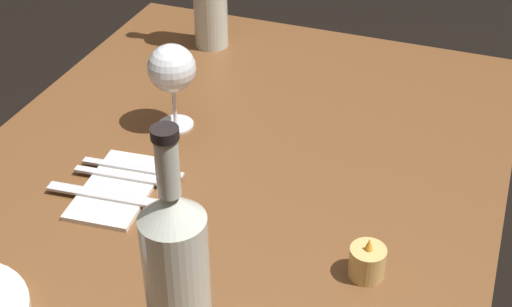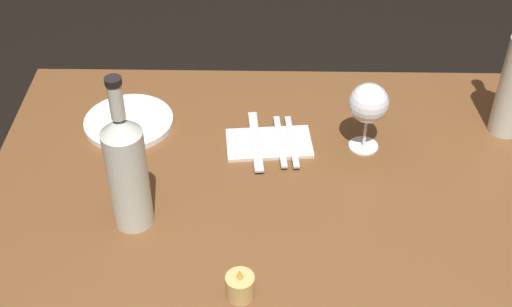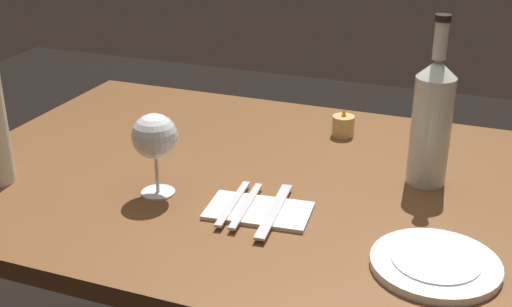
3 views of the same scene
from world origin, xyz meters
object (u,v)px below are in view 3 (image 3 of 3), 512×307
(votive_candle, at_px, (343,126))
(fork_outer, at_px, (234,203))
(wine_glass_left, at_px, (155,138))
(dinner_plate, at_px, (435,264))
(folded_napkin, at_px, (259,211))
(fork_inner, at_px, (246,205))
(table_knife, at_px, (274,211))
(wine_bottle_second, at_px, (432,120))

(votive_candle, xyz_separation_m, fork_outer, (-0.10, -0.43, -0.01))
(wine_glass_left, relative_size, dinner_plate, 0.79)
(votive_candle, height_order, folded_napkin, votive_candle)
(fork_inner, relative_size, fork_outer, 1.00)
(wine_glass_left, height_order, votive_candle, wine_glass_left)
(wine_glass_left, bearing_deg, table_knife, -0.77)
(votive_candle, height_order, dinner_plate, votive_candle)
(fork_outer, height_order, table_knife, same)
(wine_glass_left, xyz_separation_m, votive_candle, (0.26, 0.42, -0.09))
(wine_bottle_second, distance_m, folded_napkin, 0.38)
(votive_candle, distance_m, folded_napkin, 0.43)
(wine_bottle_second, bearing_deg, dinner_plate, -79.15)
(dinner_plate, height_order, fork_outer, dinner_plate)
(votive_candle, bearing_deg, wine_bottle_second, -40.34)
(table_knife, bearing_deg, folded_napkin, 180.00)
(fork_outer, bearing_deg, votive_candle, 76.83)
(wine_glass_left, distance_m, votive_candle, 0.51)
(wine_glass_left, height_order, fork_outer, wine_glass_left)
(wine_glass_left, xyz_separation_m, table_knife, (0.24, -0.00, -0.11))
(dinner_plate, bearing_deg, folded_napkin, 168.01)
(folded_napkin, bearing_deg, wine_bottle_second, 42.21)
(dinner_plate, relative_size, table_knife, 0.98)
(wine_bottle_second, relative_size, folded_napkin, 1.69)
(fork_inner, bearing_deg, dinner_plate, -11.16)
(wine_glass_left, height_order, table_knife, wine_glass_left)
(table_knife, bearing_deg, wine_glass_left, 179.23)
(wine_glass_left, xyz_separation_m, wine_bottle_second, (0.48, 0.24, 0.02))
(wine_glass_left, height_order, fork_inner, wine_glass_left)
(votive_candle, relative_size, table_knife, 0.32)
(votive_candle, distance_m, fork_outer, 0.44)
(votive_candle, height_order, fork_inner, votive_candle)
(wine_glass_left, height_order, folded_napkin, wine_glass_left)
(dinner_plate, xyz_separation_m, fork_inner, (-0.35, 0.07, 0.00))
(fork_inner, bearing_deg, table_knife, 0.00)
(dinner_plate, relative_size, fork_outer, 1.14)
(votive_candle, distance_m, fork_inner, 0.43)
(dinner_plate, height_order, fork_inner, dinner_plate)
(folded_napkin, bearing_deg, votive_candle, 83.35)
(dinner_plate, bearing_deg, table_knife, 166.84)
(wine_glass_left, xyz_separation_m, folded_napkin, (0.21, -0.00, -0.11))
(fork_inner, bearing_deg, fork_outer, 180.00)
(wine_bottle_second, height_order, table_knife, wine_bottle_second)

